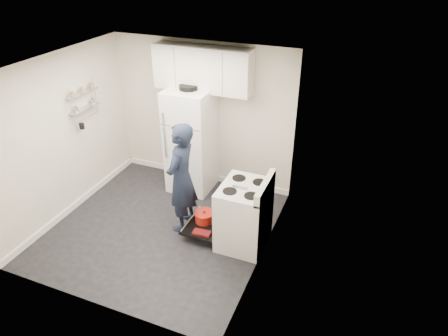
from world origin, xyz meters
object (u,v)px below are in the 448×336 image
at_px(open_oven_door, 205,221).
at_px(person, 181,178).
at_px(electric_range, 243,216).
at_px(refrigerator, 191,140).

xyz_separation_m(open_oven_door, person, (-0.36, 0.00, 0.66)).
relative_size(electric_range, refrigerator, 0.59).
relative_size(open_oven_door, person, 0.41).
height_order(open_oven_door, person, person).
bearing_deg(electric_range, refrigerator, 140.46).
bearing_deg(open_oven_door, person, 179.65).
distance_m(electric_range, refrigerator, 1.78).
distance_m(open_oven_door, refrigerator, 1.49).
bearing_deg(electric_range, open_oven_door, 178.08).
xyz_separation_m(electric_range, open_oven_door, (-0.61, 0.02, -0.28)).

